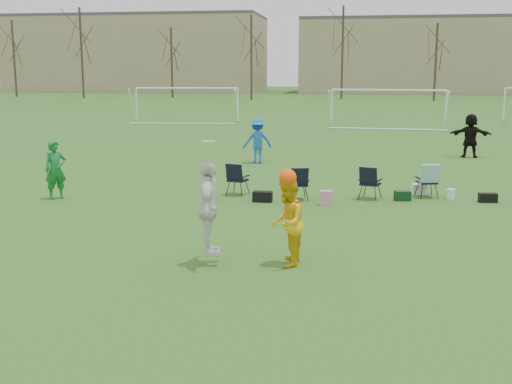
% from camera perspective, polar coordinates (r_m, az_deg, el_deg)
% --- Properties ---
extents(ground, '(260.00, 260.00, 0.00)m').
position_cam_1_polar(ground, '(11.56, -1.69, -8.00)').
color(ground, '#2E591C').
rests_on(ground, ground).
extents(fielder_green_near, '(0.74, 0.72, 1.71)m').
position_cam_1_polar(fielder_green_near, '(19.54, -17.39, 1.89)').
color(fielder_green_near, '#13702C').
rests_on(fielder_green_near, ground).
extents(fielder_blue, '(1.32, 1.00, 1.81)m').
position_cam_1_polar(fielder_blue, '(25.85, 0.13, 4.59)').
color(fielder_blue, blue).
rests_on(fielder_blue, ground).
extents(fielder_black, '(1.79, 0.74, 1.88)m').
position_cam_1_polar(fielder_black, '(29.01, 18.52, 4.78)').
color(fielder_black, black).
rests_on(fielder_black, ground).
extents(center_contest, '(2.14, 1.15, 2.43)m').
position_cam_1_polar(center_contest, '(12.28, -0.59, -2.05)').
color(center_contest, white).
rests_on(center_contest, ground).
extents(sideline_setup, '(9.44, 2.31, 1.78)m').
position_cam_1_polar(sideline_setup, '(18.93, 12.82, 0.84)').
color(sideline_setup, '#0E361E').
rests_on(sideline_setup, ground).
extents(goal_left, '(7.39, 0.76, 2.46)m').
position_cam_1_polar(goal_left, '(46.38, -6.18, 8.58)').
color(goal_left, white).
rests_on(goal_left, ground).
extents(goal_mid, '(7.40, 0.63, 2.46)m').
position_cam_1_polar(goal_mid, '(42.84, 11.68, 8.23)').
color(goal_mid, white).
rests_on(goal_mid, ground).
extents(tree_line, '(110.28, 3.28, 11.40)m').
position_cam_1_polar(tree_line, '(80.63, 7.82, 11.74)').
color(tree_line, '#382B21').
rests_on(tree_line, ground).
extents(building_row, '(126.00, 16.00, 13.00)m').
position_cam_1_polar(building_row, '(106.88, 11.70, 11.87)').
color(building_row, tan).
rests_on(building_row, ground).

